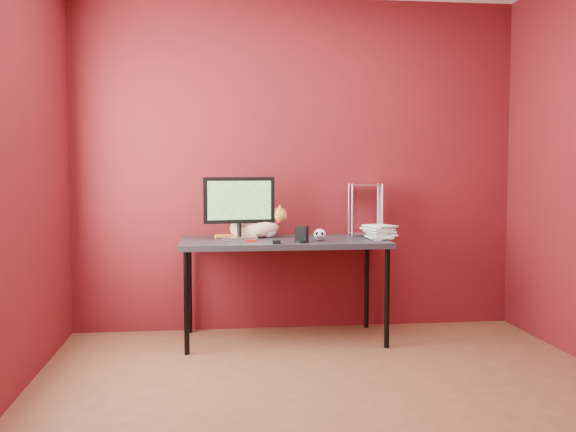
{
  "coord_description": "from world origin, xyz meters",
  "views": [
    {
      "loc": [
        -0.67,
        -3.29,
        1.25
      ],
      "look_at": [
        -0.14,
        1.15,
        0.94
      ],
      "focal_mm": 40.0,
      "sensor_mm": 36.0,
      "label": 1
    }
  ],
  "objects": [
    {
      "name": "washer",
      "position": [
        -0.19,
        1.12,
        0.75
      ],
      "size": [
        0.05,
        0.05,
        0.0
      ],
      "primitive_type": "cylinder",
      "color": "#BAB9BF",
      "rests_on": "desk"
    },
    {
      "name": "speaker",
      "position": [
        -0.05,
        1.15,
        0.8
      ],
      "size": [
        0.1,
        0.1,
        0.12
      ],
      "rotation": [
        0.0,
        0.0,
        -0.41
      ],
      "color": "black",
      "rests_on": "desk"
    },
    {
      "name": "book_stack",
      "position": [
        0.48,
        1.33,
        1.33
      ],
      "size": [
        0.25,
        0.28,
        1.15
      ],
      "rotation": [
        0.0,
        0.0,
        0.21
      ],
      "color": "beige",
      "rests_on": "desk"
    },
    {
      "name": "wire_rack",
      "position": [
        0.52,
        1.61,
        0.95
      ],
      "size": [
        0.25,
        0.21,
        0.4
      ],
      "rotation": [
        0.0,
        0.0,
        -0.07
      ],
      "color": "#BAB9BF",
      "rests_on": "desk"
    },
    {
      "name": "black_gadget",
      "position": [
        -0.23,
        1.08,
        0.76
      ],
      "size": [
        0.06,
        0.04,
        0.03
      ],
      "primitive_type": "cube",
      "rotation": [
        0.0,
        0.0,
        -0.19
      ],
      "color": "black",
      "rests_on": "desk"
    },
    {
      "name": "monitor",
      "position": [
        -0.47,
        1.43,
        1.01
      ],
      "size": [
        0.53,
        0.21,
        0.46
      ],
      "rotation": [
        0.0,
        0.0,
        0.15
      ],
      "color": "#BAB9BF",
      "rests_on": "desk"
    },
    {
      "name": "skull_mug",
      "position": [
        0.1,
        1.25,
        0.79
      ],
      "size": [
        0.09,
        0.09,
        0.08
      ],
      "rotation": [
        0.0,
        0.0,
        -0.22
      ],
      "color": "silver",
      "rests_on": "desk"
    },
    {
      "name": "room",
      "position": [
        0.0,
        0.0,
        1.45
      ],
      "size": [
        3.52,
        3.52,
        2.61
      ],
      "color": "brown",
      "rests_on": "ground"
    },
    {
      "name": "pocket_knife",
      "position": [
        -0.4,
        1.24,
        0.76
      ],
      "size": [
        0.08,
        0.02,
        0.02
      ],
      "primitive_type": "cube",
      "rotation": [
        0.0,
        0.0,
        0.02
      ],
      "color": "#A7110C",
      "rests_on": "desk"
    },
    {
      "name": "cat",
      "position": [
        -0.35,
        1.52,
        0.84
      ],
      "size": [
        0.54,
        0.25,
        0.25
      ],
      "rotation": [
        0.0,
        0.0,
        -0.16
      ],
      "color": "orange",
      "rests_on": "desk"
    },
    {
      "name": "desk",
      "position": [
        -0.15,
        1.37,
        0.7
      ],
      "size": [
        1.5,
        0.7,
        0.75
      ],
      "color": "black",
      "rests_on": "ground"
    }
  ]
}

